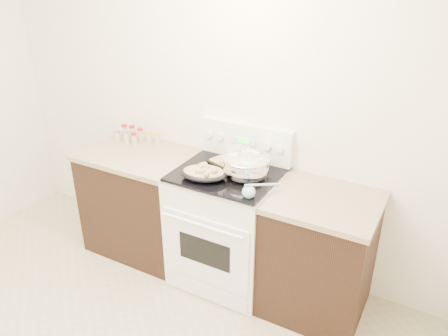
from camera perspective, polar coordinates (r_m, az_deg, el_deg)
The scene contains 10 objects.
room_shell at distance 2.13m, azimuth -27.19°, elevation 4.90°, with size 4.10×3.60×2.75m.
counter_left at distance 3.84m, azimuth -10.52°, elevation -4.28°, with size 0.93×0.67×0.92m.
counter_right at distance 3.22m, azimuth 12.23°, elevation -11.03°, with size 0.73×0.67×0.92m.
kitchen_range at distance 3.41m, azimuth 0.45°, elevation -7.37°, with size 0.78×0.73×1.22m.
mixing_bowl at distance 3.09m, azimuth 2.90°, elevation 0.13°, with size 0.38×0.38×0.20m.
roasting_pan at distance 3.07m, azimuth -2.65°, elevation -0.61°, with size 0.38×0.31×0.11m.
baking_sheet at distance 3.27m, azimuth 1.57°, elevation 0.55°, with size 0.45×0.38×0.06m.
wooden_spoon at distance 3.20m, azimuth -1.22°, elevation -0.19°, with size 0.04×0.26×0.04m.
blue_ladle at distance 2.86m, azimuth 3.43°, elevation -3.06°, with size 0.19×0.26×0.11m.
spice_jars at distance 3.83m, azimuth -11.55°, elevation 4.19°, with size 0.39×0.15×0.13m.
Camera 1 is at (1.70, -1.09, 2.36)m, focal length 35.00 mm.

